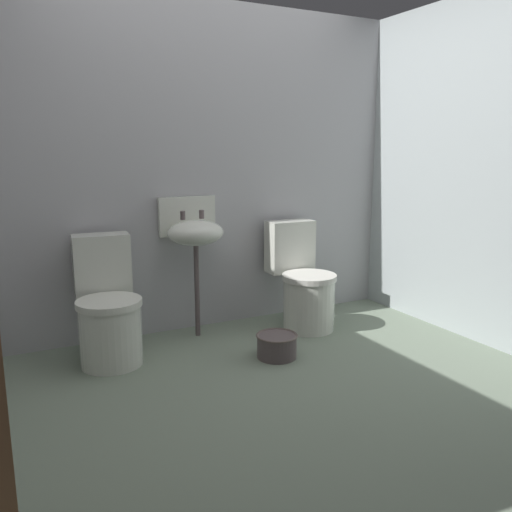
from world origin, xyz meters
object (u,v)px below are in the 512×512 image
Objects in this scene: toilet_left at (108,311)px; bucket at (277,345)px; toilet_right at (303,285)px; sink at (194,232)px.

toilet_left is 1.10m from bucket.
toilet_left and toilet_right have the same top height.
toilet_right is 0.79× the size of sink.
bucket is at bearing 159.83° from toilet_left.
toilet_left is 1.45m from toilet_right.
toilet_left is 0.81m from sink.
bucket is at bearing 45.37° from toilet_right.
sink is 3.64× the size of bucket.
sink reaches higher than bucket.
toilet_left is 0.79× the size of sink.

